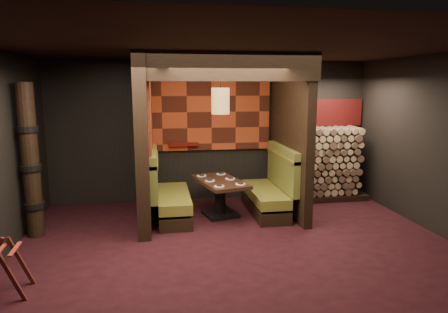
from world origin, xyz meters
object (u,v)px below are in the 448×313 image
booth_bench_left (168,196)px  dining_table (220,193)px  pendant_lamp (220,101)px  luggage_rack (2,267)px  firewood_stack (324,163)px  totem_column (31,162)px  booth_bench_right (270,191)px

booth_bench_left → dining_table: (0.94, -0.05, 0.03)m
pendant_lamp → dining_table: bearing=90.0°
dining_table → pendant_lamp: pendant_lamp is taller
luggage_rack → firewood_stack: bearing=31.0°
booth_bench_left → totem_column: totem_column is taller
dining_table → pendant_lamp: bearing=-90.0°
booth_bench_right → dining_table: 0.96m
firewood_stack → dining_table: bearing=-161.9°
booth_bench_right → dining_table: (-0.95, -0.05, 0.03)m
dining_table → luggage_rack: bearing=-140.6°
booth_bench_right → dining_table: size_ratio=1.15×
firewood_stack → totem_column: bearing=-166.8°
booth_bench_right → dining_table: booth_bench_right is taller
booth_bench_right → luggage_rack: bearing=-147.8°
totem_column → dining_table: bearing=9.3°
dining_table → firewood_stack: (2.31, 0.75, 0.32)m
luggage_rack → dining_table: bearing=39.4°
booth_bench_left → pendant_lamp: 1.93m
booth_bench_left → firewood_stack: firewood_stack is taller
pendant_lamp → firewood_stack: pendant_lamp is taller
booth_bench_left → pendant_lamp: size_ratio=1.61×
dining_table → booth_bench_right: bearing=3.3°
firewood_stack → luggage_rack: bearing=-149.0°
booth_bench_left → luggage_rack: booth_bench_left is taller
totem_column → firewood_stack: size_ratio=1.39×
pendant_lamp → luggage_rack: size_ratio=1.52×
booth_bench_left → dining_table: 0.94m
booth_bench_right → totem_column: (-3.98, -0.55, 0.79)m
firewood_stack → booth_bench_right: bearing=-152.7°
booth_bench_left → dining_table: size_ratio=1.15×
booth_bench_right → luggage_rack: booth_bench_right is taller
booth_bench_left → firewood_stack: bearing=12.2°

